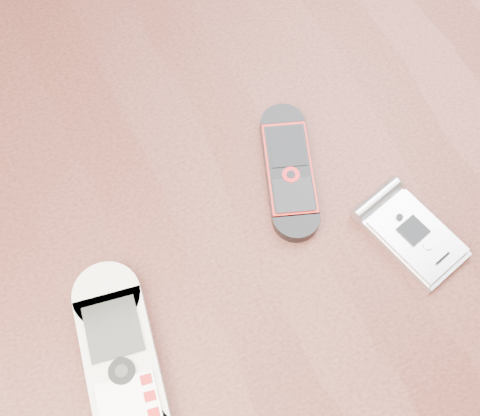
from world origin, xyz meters
The scene contains 5 objects.
ground centered at (0.00, 0.00, 0.00)m, with size 4.00×4.00×0.00m, color #472B19.
table centered at (0.00, 0.00, 0.64)m, with size 1.20×0.80×0.75m.
nokia_white centered at (-0.14, -0.08, 0.76)m, with size 0.06×0.17×0.02m, color beige.
nokia_black_red centered at (0.06, 0.02, 0.76)m, with size 0.04×0.14×0.01m, color black.
motorola_razr centered at (0.13, -0.09, 0.76)m, with size 0.05×0.10×0.02m, color #B9BABE.
Camera 1 is at (-0.10, -0.22, 1.29)m, focal length 50.00 mm.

